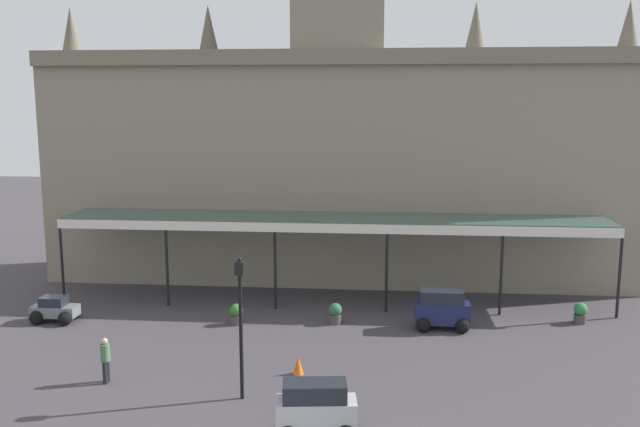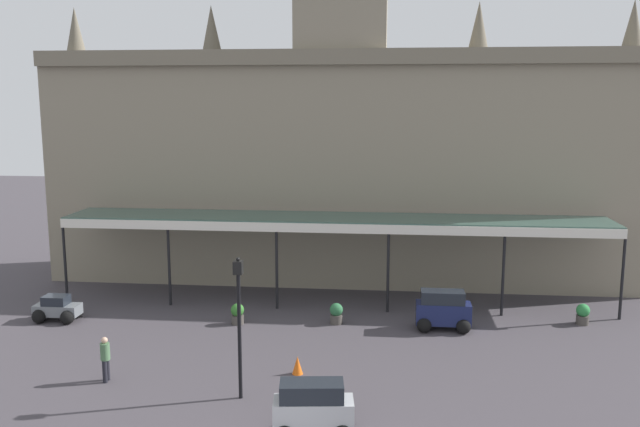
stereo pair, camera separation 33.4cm
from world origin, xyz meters
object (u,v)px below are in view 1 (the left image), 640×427
planter_near_kerb (335,313)px  car_silver_van (316,413)px  car_navy_van (442,311)px  pedestrian_near_entrance (106,358)px  traffic_cone (298,365)px  victorian_lamppost (241,312)px  planter_by_canopy (236,314)px  planter_forecourt_centre (580,313)px  car_grey_sedan (55,311)px

planter_near_kerb → car_silver_van: bearing=-89.3°
planter_near_kerb → car_navy_van: bearing=-3.5°
car_navy_van → pedestrian_near_entrance: size_ratio=1.44×
car_silver_van → traffic_cone: car_silver_van is taller
victorian_lamppost → planter_by_canopy: victorian_lamppost is taller
pedestrian_near_entrance → planter_forecourt_centre: bearing=23.5°
car_navy_van → car_silver_van: 11.20m
car_silver_van → traffic_cone: size_ratio=3.66×
pedestrian_near_entrance → traffic_cone: 6.95m
car_grey_sedan → car_navy_van: size_ratio=0.85×
planter_forecourt_centre → car_grey_sedan: bearing=-175.4°
car_silver_van → victorian_lamppost: (-2.77, 2.46, 2.26)m
planter_near_kerb → traffic_cone: bearing=-99.6°
car_grey_sedan → pedestrian_near_entrance: pedestrian_near_entrance is taller
planter_near_kerb → victorian_lamppost: bearing=-108.2°
car_navy_van → planter_by_canopy: bearing=-178.6°
car_navy_van → planter_forecourt_centre: bearing=11.9°
traffic_cone → car_navy_van: bearing=43.9°
car_silver_van → planter_by_canopy: bearing=114.7°
car_grey_sedan → car_silver_van: (12.96, -9.61, 0.30)m
traffic_cone → car_grey_sedan: bearing=157.4°
car_navy_van → planter_by_canopy: (-9.22, -0.22, -0.32)m
car_silver_van → traffic_cone: 4.83m
car_navy_van → planter_by_canopy: car_navy_van is taller
car_grey_sedan → planter_forecourt_centre: 24.03m
car_navy_van → traffic_cone: size_ratio=3.53×
victorian_lamppost → planter_forecourt_centre: victorian_lamppost is taller
planter_forecourt_centre → planter_by_canopy: 15.66m
traffic_cone → planter_forecourt_centre: planter_forecourt_centre is taller
pedestrian_near_entrance → planter_forecourt_centre: (18.89, 8.23, -0.42)m
car_navy_van → planter_by_canopy: 9.22m
car_grey_sedan → planter_near_kerb: car_grey_sedan is taller
pedestrian_near_entrance → planter_near_kerb: bearing=42.8°
car_navy_van → pedestrian_near_entrance: car_navy_van is taller
car_grey_sedan → victorian_lamppost: 12.71m
victorian_lamppost → traffic_cone: 3.88m
car_silver_van → planter_forecourt_centre: size_ratio=2.60×
planter_forecourt_centre → planter_near_kerb: bearing=-174.6°
pedestrian_near_entrance → victorian_lamppost: size_ratio=0.34×
planter_near_kerb → planter_by_canopy: (-4.46, -0.51, 0.00)m
pedestrian_near_entrance → planter_by_canopy: (3.31, 6.67, -0.42)m
victorian_lamppost → planter_by_canopy: (-1.82, 7.52, -2.57)m
pedestrian_near_entrance → victorian_lamppost: bearing=-9.4°
car_grey_sedan → pedestrian_near_entrance: 8.09m
car_grey_sedan → pedestrian_near_entrance: (5.06, -6.29, 0.41)m
victorian_lamppost → traffic_cone: size_ratio=7.24×
car_silver_van → pedestrian_near_entrance: (-7.90, 3.31, 0.10)m
car_silver_van → planter_near_kerb: size_ratio=2.60×
car_silver_van → planter_near_kerb: bearing=90.7°
victorian_lamppost → planter_near_kerb: 8.84m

